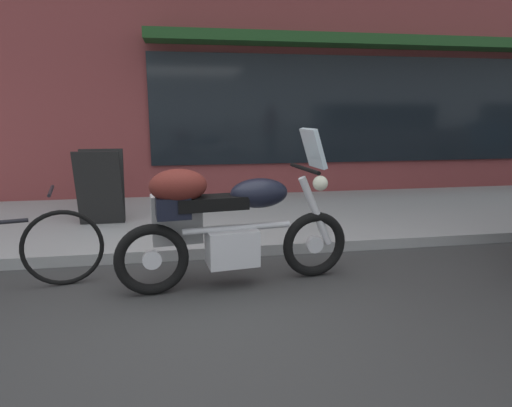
% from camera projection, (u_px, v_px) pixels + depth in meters
% --- Properties ---
extents(ground_plane, '(80.00, 80.00, 0.00)m').
position_uv_depth(ground_plane, '(212.00, 309.00, 3.39)').
color(ground_plane, '#343434').
extents(touring_motorcycle, '(2.10, 0.63, 1.39)m').
position_uv_depth(touring_motorcycle, '(222.00, 220.00, 3.74)').
color(touring_motorcycle, black).
rests_on(touring_motorcycle, ground_plane).
extents(sandwich_board_sign, '(0.55, 0.41, 0.94)m').
position_uv_depth(sandwich_board_sign, '(101.00, 187.00, 5.41)').
color(sandwich_board_sign, black).
rests_on(sandwich_board_sign, sidewalk_curb).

